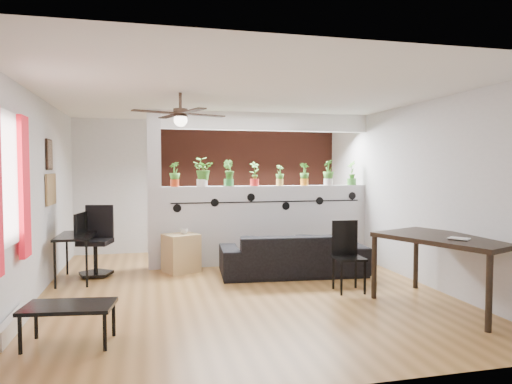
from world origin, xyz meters
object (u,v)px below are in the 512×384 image
ceiling_fan (180,116)px  potted_plant_1 (202,171)px  potted_plant_5 (304,173)px  dining_table (447,244)px  computer_desk (76,239)px  office_chair (97,245)px  cube_shelf (181,253)px  potted_plant_6 (328,172)px  potted_plant_4 (280,175)px  potted_plant_3 (255,173)px  sofa (293,255)px  potted_plant_7 (352,172)px  coffee_table (69,309)px  potted_plant_2 (229,172)px  cup (184,231)px  potted_plant_0 (175,174)px  folding_chair (347,249)px

ceiling_fan → potted_plant_1: ceiling_fan is taller
potted_plant_5 → dining_table: potted_plant_5 is taller
computer_desk → office_chair: 0.41m
cube_shelf → potted_plant_6: bearing=-16.0°
potted_plant_4 → potted_plant_5: size_ratio=0.90×
ceiling_fan → potted_plant_3: bearing=52.6°
sofa → office_chair: 3.03m
potted_plant_7 → coffee_table: bearing=-144.0°
potted_plant_2 → sofa: size_ratio=0.21×
potted_plant_6 → potted_plant_3: bearing=180.0°
potted_plant_2 → potted_plant_6: potted_plant_6 is taller
potted_plant_7 → computer_desk: size_ratio=0.47×
ceiling_fan → potted_plant_5: (2.28, 1.80, -0.75)m
potted_plant_5 → sofa: bearing=-118.8°
potted_plant_2 → cup: potted_plant_2 is taller
dining_table → coffee_table: dining_table is taller
cube_shelf → potted_plant_0: bearing=78.5°
potted_plant_0 → potted_plant_2: potted_plant_2 is taller
potted_plant_1 → computer_desk: 2.23m
ceiling_fan → potted_plant_7: 3.73m
office_chair → dining_table: size_ratio=0.59×
potted_plant_1 → computer_desk: potted_plant_1 is taller
potted_plant_5 → dining_table: 3.13m
potted_plant_3 → potted_plant_7: (1.81, 0.00, 0.01)m
potted_plant_7 → office_chair: (-4.37, -0.28, -1.12)m
potted_plant_1 → potted_plant_0: bearing=180.0°
computer_desk → dining_table: dining_table is taller
potted_plant_0 → potted_plant_6: potted_plant_6 is taller
potted_plant_0 → cube_shelf: size_ratio=0.67×
potted_plant_7 → sofa: potted_plant_7 is taller
potted_plant_0 → cube_shelf: (0.07, -0.34, -1.26)m
potted_plant_6 → sofa: size_ratio=0.21×
potted_plant_4 → potted_plant_7: potted_plant_7 is taller
potted_plant_7 → cube_shelf: (-3.09, -0.34, -1.28)m
potted_plant_5 → computer_desk: 3.89m
potted_plant_2 → cube_shelf: size_ratio=0.74×
potted_plant_0 → coffee_table: potted_plant_0 is taller
potted_plant_0 → computer_desk: 1.84m
potted_plant_1 → sofa: 2.05m
office_chair → coffee_table: bearing=-89.0°
potted_plant_1 → potted_plant_2: bearing=0.0°
potted_plant_1 → cup: bearing=-134.2°
sofa → office_chair: office_chair is taller
potted_plant_3 → computer_desk: bearing=-168.9°
ceiling_fan → cup: bearing=84.5°
cup → computer_desk: size_ratio=0.12×
potted_plant_4 → potted_plant_7: size_ratio=0.81×
cube_shelf → folding_chair: bearing=-60.7°
potted_plant_4 → coffee_table: (-2.97, -3.14, -1.20)m
sofa → potted_plant_2: bearing=-42.8°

